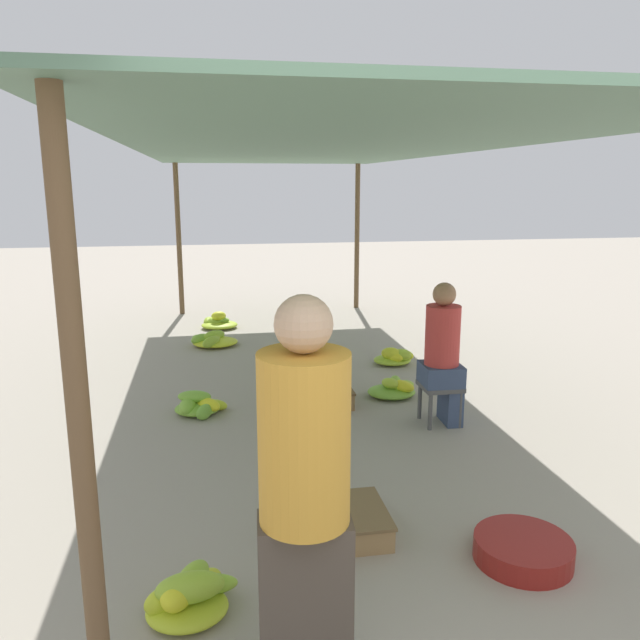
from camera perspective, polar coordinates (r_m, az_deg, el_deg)
The scene contains 16 objects.
canopy_post_front_left at distance 2.33m, azimuth -20.96°, elevation -11.05°, with size 0.08×0.08×2.39m, color brown.
canopy_post_back_left at distance 10.23m, azimuth -12.78°, elevation 7.14°, with size 0.08×0.08×2.39m, color brown.
canopy_post_back_right at distance 10.52m, azimuth 3.41°, elevation 7.56°, with size 0.08×0.08×2.39m, color brown.
canopy_tarp at distance 6.23m, azimuth -0.94°, elevation 15.42°, with size 3.31×8.49×0.04m, color #567A60.
vendor_foreground at distance 2.55m, azimuth -1.42°, elevation -15.97°, with size 0.39×0.39×1.69m.
stool at distance 5.62m, azimuth 10.93°, elevation -6.42°, with size 0.34×0.34×0.36m.
vendor_seated at distance 5.52m, azimuth 11.24°, elevation -2.92°, with size 0.35×0.35×1.26m.
basin_black at distance 3.92m, azimuth 18.07°, elevation -19.35°, with size 0.55×0.55×0.13m.
banana_pile_left_0 at distance 5.91m, azimuth -11.04°, elevation -7.71°, with size 0.51×0.46×0.20m.
banana_pile_left_1 at distance 8.27m, azimuth -9.87°, elevation -1.86°, with size 0.64×0.60×0.20m.
banana_pile_left_2 at distance 3.42m, azimuth -11.83°, elevation -23.26°, with size 0.48×0.46×0.25m.
banana_pile_left_3 at distance 9.26m, azimuth -9.36°, elevation -0.26°, with size 0.53×0.49×0.25m.
banana_pile_right_0 at distance 6.29m, azimuth 6.82°, elevation -6.25°, with size 0.50×0.42×0.19m.
banana_pile_right_1 at distance 7.38m, azimuth 6.91°, elevation -3.38°, with size 0.50×0.42×0.22m.
crate_near at distance 6.05m, azimuth 0.34°, elevation -6.89°, with size 0.52×0.52×0.17m.
crate_mid at distance 3.97m, azimuth 2.21°, elevation -17.98°, with size 0.52×0.52×0.16m.
Camera 1 is at (-1.00, -1.80, 2.09)m, focal length 35.00 mm.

